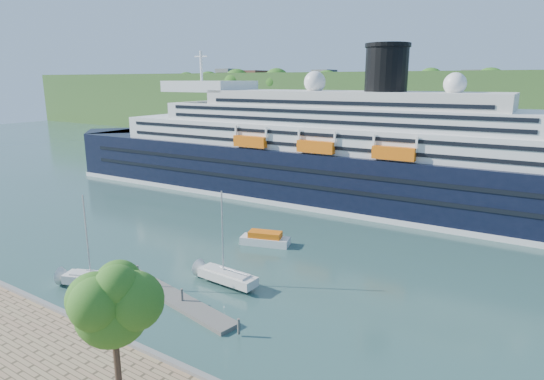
{
  "coord_description": "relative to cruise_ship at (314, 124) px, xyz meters",
  "views": [
    {
      "loc": [
        36.82,
        -20.91,
        21.38
      ],
      "look_at": [
        3.68,
        30.0,
        6.63
      ],
      "focal_mm": 30.0,
      "sensor_mm": 36.0,
      "label": 1
    }
  ],
  "objects": [
    {
      "name": "floating_pontoon",
      "position": [
        7.0,
        -43.38,
        -13.38
      ],
      "size": [
        18.57,
        5.62,
        0.41
      ],
      "primitive_type": null,
      "rotation": [
        0.0,
        0.0,
        -0.19
      ],
      "color": "#66635B",
      "rests_on": "ground"
    },
    {
      "name": "cruise_ship",
      "position": [
        0.0,
        0.0,
        0.0
      ],
      "size": [
        121.58,
        22.28,
        27.17
      ],
      "primitive_type": null,
      "rotation": [
        0.0,
        0.0,
        0.04
      ],
      "color": "black",
      "rests_on": "ground"
    },
    {
      "name": "sailboat_white_far",
      "position": [
        10.11,
        -38.03,
        -8.65
      ],
      "size": [
        7.72,
        2.46,
        9.86
      ],
      "primitive_type": null,
      "rotation": [
        0.0,
        0.0,
        -0.04
      ],
      "color": "silver",
      "rests_on": "ground"
    },
    {
      "name": "far_hillside",
      "position": [
        1.67,
        92.97,
        -1.59
      ],
      "size": [
        400.0,
        50.0,
        24.0
      ],
      "primitive_type": "cube",
      "color": "#2B5321",
      "rests_on": "ground"
    },
    {
      "name": "sailboat_white_near",
      "position": [
        -1.27,
        -45.99,
        -8.78
      ],
      "size": [
        7.67,
        4.77,
        9.62
      ],
      "primitive_type": null,
      "rotation": [
        0.0,
        0.0,
        0.39
      ],
      "color": "silver",
      "rests_on": "ground"
    },
    {
      "name": "tender_launch",
      "position": [
        6.54,
        -25.53,
        -12.68
      ],
      "size": [
        6.93,
        4.06,
        1.81
      ],
      "primitive_type": null,
      "rotation": [
        0.0,
        0.0,
        0.3
      ],
      "color": "orange",
      "rests_on": "ground"
    },
    {
      "name": "promenade_tree",
      "position": [
        16.04,
        -56.77,
        -7.41
      ],
      "size": [
        6.25,
        6.25,
        10.35
      ],
      "primitive_type": null,
      "color": "#29651A",
      "rests_on": "promenade"
    },
    {
      "name": "ground",
      "position": [
        1.67,
        -52.03,
        -13.59
      ],
      "size": [
        400.0,
        400.0,
        0.0
      ],
      "primitive_type": "plane",
      "color": "#2D5048",
      "rests_on": "ground"
    },
    {
      "name": "quay_coping",
      "position": [
        1.67,
        -52.23,
        -12.44
      ],
      "size": [
        220.0,
        0.5,
        0.3
      ],
      "primitive_type": "cube",
      "color": "slate",
      "rests_on": "promenade"
    }
  ]
}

